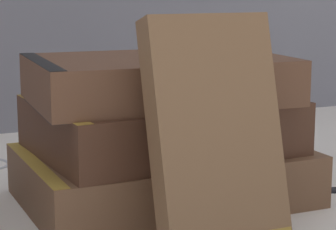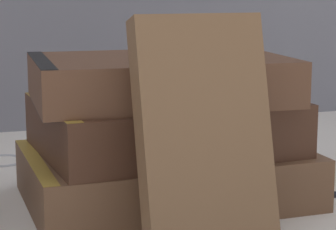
{
  "view_description": "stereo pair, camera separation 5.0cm",
  "coord_description": "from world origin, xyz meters",
  "px_view_note": "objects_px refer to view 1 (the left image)",
  "views": [
    {
      "loc": [
        -0.17,
        -0.49,
        0.18
      ],
      "look_at": [
        0.05,
        0.02,
        0.08
      ],
      "focal_mm": 75.0,
      "sensor_mm": 36.0,
      "label": 1
    },
    {
      "loc": [
        -0.12,
        -0.51,
        0.18
      ],
      "look_at": [
        0.05,
        0.02,
        0.08
      ],
      "focal_mm": 75.0,
      "sensor_mm": 36.0,
      "label": 2
    }
  ],
  "objects_px": {
    "book_flat_middle": "(156,125)",
    "book_flat_top": "(152,79)",
    "book_leaning_front": "(216,141)",
    "reading_glasses": "(13,160)",
    "book_flat_bottom": "(157,175)",
    "pocket_watch": "(189,54)"
  },
  "relations": [
    {
      "from": "book_flat_middle",
      "to": "pocket_watch",
      "type": "height_order",
      "value": "pocket_watch"
    },
    {
      "from": "pocket_watch",
      "to": "book_flat_middle",
      "type": "bearing_deg",
      "value": 122.39
    },
    {
      "from": "book_flat_middle",
      "to": "pocket_watch",
      "type": "distance_m",
      "value": 0.07
    },
    {
      "from": "book_flat_top",
      "to": "reading_glasses",
      "type": "distance_m",
      "value": 0.23
    },
    {
      "from": "book_flat_middle",
      "to": "reading_glasses",
      "type": "height_order",
      "value": "book_flat_middle"
    },
    {
      "from": "book_flat_bottom",
      "to": "book_leaning_front",
      "type": "distance_m",
      "value": 0.13
    },
    {
      "from": "book_flat_top",
      "to": "pocket_watch",
      "type": "distance_m",
      "value": 0.04
    },
    {
      "from": "book_flat_middle",
      "to": "book_flat_top",
      "type": "bearing_deg",
      "value": -129.6
    },
    {
      "from": "book_flat_bottom",
      "to": "pocket_watch",
      "type": "distance_m",
      "value": 0.11
    },
    {
      "from": "book_flat_bottom",
      "to": "pocket_watch",
      "type": "xyz_separation_m",
      "value": [
        0.02,
        -0.03,
        0.1
      ]
    },
    {
      "from": "pocket_watch",
      "to": "reading_glasses",
      "type": "relative_size",
      "value": 0.53
    },
    {
      "from": "book_flat_middle",
      "to": "reading_glasses",
      "type": "bearing_deg",
      "value": 112.1
    },
    {
      "from": "book_flat_middle",
      "to": "book_flat_top",
      "type": "distance_m",
      "value": 0.04
    },
    {
      "from": "book_flat_top",
      "to": "reading_glasses",
      "type": "height_order",
      "value": "book_flat_top"
    },
    {
      "from": "book_flat_middle",
      "to": "book_leaning_front",
      "type": "relative_size",
      "value": 1.32
    },
    {
      "from": "book_flat_middle",
      "to": "book_flat_top",
      "type": "xyz_separation_m",
      "value": [
        -0.01,
        -0.01,
        0.04
      ]
    },
    {
      "from": "pocket_watch",
      "to": "reading_glasses",
      "type": "bearing_deg",
      "value": 117.13
    },
    {
      "from": "book_flat_top",
      "to": "reading_glasses",
      "type": "relative_size",
      "value": 1.85
    },
    {
      "from": "book_flat_top",
      "to": "reading_glasses",
      "type": "bearing_deg",
      "value": 116.38
    },
    {
      "from": "pocket_watch",
      "to": "book_flat_bottom",
      "type": "bearing_deg",
      "value": 123.56
    },
    {
      "from": "book_leaning_front",
      "to": "book_flat_top",
      "type": "bearing_deg",
      "value": 91.48
    },
    {
      "from": "book_flat_bottom",
      "to": "book_flat_middle",
      "type": "xyz_separation_m",
      "value": [
        -0.0,
        0.0,
        0.04
      ]
    }
  ]
}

